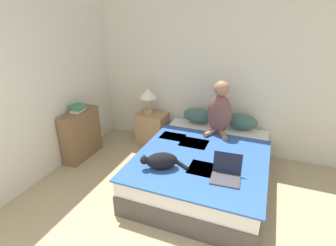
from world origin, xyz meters
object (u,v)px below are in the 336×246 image
Objects in this scene: nightstand at (152,128)px; bed at (204,167)px; pillow_near at (197,115)px; book_stack_top at (78,108)px; bookshelf at (81,134)px; laptop_open at (226,174)px; cat_tabby at (161,161)px; person_sitting at (220,110)px; pillow_far at (242,122)px; table_lamp at (148,95)px.

bed is at bearing -35.82° from nightstand.
pillow_near is 1.90m from book_stack_top.
laptop_open is at bearing -11.47° from bookshelf.
laptop_open is at bearing -11.61° from book_stack_top.
pillow_near is at bearing 29.23° from book_stack_top.
cat_tabby is 1.74m from book_stack_top.
person_sitting is 1.35m from nightstand.
person_sitting is 2.38× the size of laptop_open.
pillow_near is (-0.36, 0.90, 0.37)m from bed.
pillow_far reaches higher than nightstand.
bed is at bearing 0.53° from book_stack_top.
table_lamp is 1.27m from bookshelf.
pillow_near is 0.87× the size of nightstand.
bookshelf is at bearing -47.01° from cat_tabby.
laptop_open reaches higher than cat_tabby.
bed is 3.79× the size of cat_tabby.
bookshelf is at bearing -150.59° from pillow_near.
book_stack_top is (-0.00, 0.01, 0.44)m from bookshelf.
pillow_far is at bearing 2.58° from nightstand.
table_lamp is at bearing -87.39° from cat_tabby.
book_stack_top is at bearing 164.22° from laptop_open.
table_lamp is (-1.59, 1.34, 0.35)m from laptop_open.
cat_tabby is at bearing -61.35° from nightstand.
laptop_open is (0.73, -1.41, -0.07)m from pillow_near.
bed is 4.30× the size of pillow_near.
bookshelf reaches higher than pillow_far.
laptop_open is at bearing -74.32° from person_sitting.
table_lamp reaches higher than cat_tabby.
bookshelf reaches higher than cat_tabby.
pillow_far is 1.60m from table_lamp.
person_sitting is 1.77× the size of table_lamp.
person_sitting reaches higher than pillow_near.
laptop_open is 2.44m from book_stack_top.
nightstand is at bearing 45.53° from bookshelf.
person_sitting is 1.04× the size of bookshelf.
table_lamp reaches higher than pillow_far.
pillow_far is at bearing 0.00° from pillow_near.
bed is 1.04m from pillow_far.
person_sitting reaches higher than nightstand.
bed is 3.76× the size of nightstand.
pillow_near is at bearing 113.04° from laptop_open.
bed is 2.01m from bookshelf.
pillow_near is at bearing 29.41° from bookshelf.
pillow_near is 2.09× the size of book_stack_top.
bed is 1.04m from pillow_near.
book_stack_top is at bearing -158.65° from pillow_far.
person_sitting is at bearing -8.72° from table_lamp.
person_sitting reaches higher than table_lamp.
person_sitting is 1.28m from table_lamp.
table_lamp reaches higher than nightstand.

